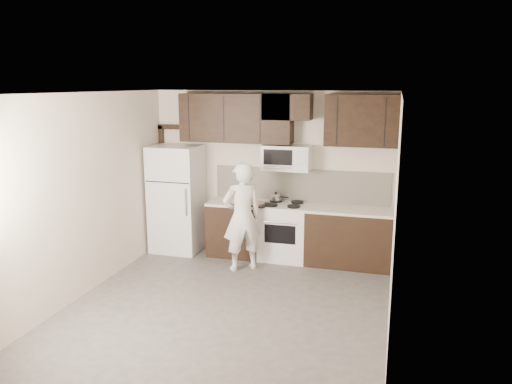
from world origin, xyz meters
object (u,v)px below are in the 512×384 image
at_px(microwave, 287,158).
at_px(person, 242,217).
at_px(stove, 284,231).
at_px(refrigerator, 177,199).

bearing_deg(microwave, person, -123.67).
height_order(stove, refrigerator, refrigerator).
height_order(stove, microwave, microwave).
xyz_separation_m(refrigerator, person, (1.34, -0.60, -0.07)).
bearing_deg(refrigerator, person, -24.05).
distance_m(stove, person, 0.90).
height_order(microwave, refrigerator, microwave).
xyz_separation_m(stove, person, (-0.51, -0.65, 0.37)).
bearing_deg(person, microwave, -158.97).
bearing_deg(refrigerator, microwave, 5.15).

